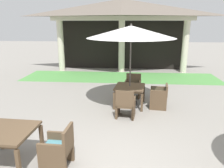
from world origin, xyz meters
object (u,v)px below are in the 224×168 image
(patio_table_near_foreground, at_px, (7,134))
(patio_chair_mid_left_south, at_px, (125,105))
(patio_umbrella_mid_left, at_px, (131,32))
(patio_chair_mid_left_east, at_px, (159,96))
(patio_chair_near_foreground_east, at_px, (58,149))
(patio_table_mid_left, at_px, (130,89))
(patio_chair_mid_left_north, at_px, (133,87))

(patio_table_near_foreground, height_order, patio_chair_mid_left_south, patio_chair_mid_left_south)
(patio_umbrella_mid_left, xyz_separation_m, patio_chair_mid_left_east, (1.01, -0.12, -2.11))
(patio_chair_near_foreground_east, relative_size, patio_table_mid_left, 0.81)
(patio_chair_mid_left_east, bearing_deg, patio_table_near_foreground, 141.24)
(patio_chair_near_foreground_east, xyz_separation_m, patio_chair_mid_left_east, (2.41, 3.43, 0.01))
(patio_table_near_foreground, bearing_deg, patio_chair_mid_left_north, 60.27)
(patio_chair_near_foreground_east, distance_m, patio_umbrella_mid_left, 4.36)
(patio_table_near_foreground, height_order, patio_chair_near_foreground_east, patio_chair_near_foreground_east)
(patio_table_near_foreground, height_order, patio_chair_mid_left_east, patio_chair_mid_left_east)
(patio_chair_mid_left_south, bearing_deg, patio_table_near_foreground, -126.24)
(patio_table_mid_left, height_order, patio_umbrella_mid_left, patio_umbrella_mid_left)
(patio_chair_near_foreground_east, bearing_deg, patio_chair_mid_left_east, -32.15)
(patio_table_near_foreground, relative_size, patio_umbrella_mid_left, 0.37)
(patio_table_near_foreground, xyz_separation_m, patio_chair_near_foreground_east, (1.06, -0.05, -0.26))
(patio_umbrella_mid_left, bearing_deg, patio_chair_near_foreground_east, -111.50)
(patio_umbrella_mid_left, bearing_deg, patio_chair_mid_left_south, -96.94)
(patio_chair_mid_left_north, height_order, patio_chair_mid_left_east, patio_chair_mid_left_north)
(patio_table_mid_left, xyz_separation_m, patio_umbrella_mid_left, (-0.00, 0.00, 1.90))
(patio_table_mid_left, distance_m, patio_chair_mid_left_east, 1.03)
(patio_table_near_foreground, xyz_separation_m, patio_chair_mid_left_south, (2.33, 2.49, -0.25))
(patio_umbrella_mid_left, height_order, patio_chair_mid_left_north, patio_umbrella_mid_left)
(patio_table_mid_left, relative_size, patio_chair_mid_left_south, 1.21)
(patio_table_mid_left, height_order, patio_chair_mid_left_east, patio_chair_mid_left_east)
(patio_table_mid_left, relative_size, patio_chair_mid_left_east, 1.34)
(patio_table_near_foreground, height_order, patio_umbrella_mid_left, patio_umbrella_mid_left)
(patio_chair_near_foreground_east, xyz_separation_m, patio_chair_mid_left_south, (1.28, 2.54, 0.00))
(patio_table_mid_left, bearing_deg, patio_chair_mid_left_east, -6.94)
(patio_umbrella_mid_left, bearing_deg, patio_table_mid_left, 0.00)
(patio_umbrella_mid_left, distance_m, patio_chair_mid_left_south, 2.34)
(patio_table_near_foreground, relative_size, patio_chair_mid_left_south, 1.19)
(patio_chair_near_foreground_east, relative_size, patio_chair_mid_left_east, 1.09)
(patio_chair_near_foreground_east, xyz_separation_m, patio_chair_mid_left_north, (1.52, 4.57, -0.00))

